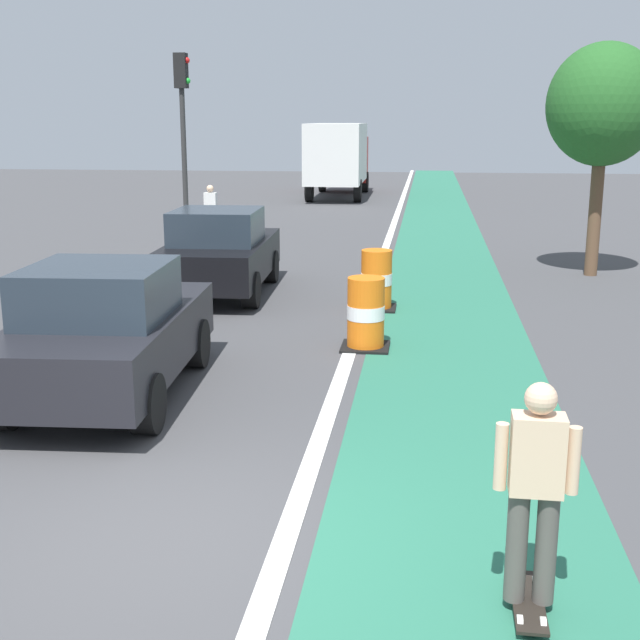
% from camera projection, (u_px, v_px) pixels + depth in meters
% --- Properties ---
extents(ground_plane, '(100.00, 100.00, 0.00)m').
position_uv_depth(ground_plane, '(178.00, 535.00, 6.97)').
color(ground_plane, '#424244').
extents(bike_lane_strip, '(2.50, 80.00, 0.01)m').
position_uv_depth(bike_lane_strip, '(444.00, 278.00, 18.24)').
color(bike_lane_strip, '#286B51').
rests_on(bike_lane_strip, ground).
extents(lane_divider_stripe, '(0.20, 80.00, 0.01)m').
position_uv_depth(lane_divider_stripe, '(376.00, 277.00, 18.42)').
color(lane_divider_stripe, silver).
rests_on(lane_divider_stripe, ground).
extents(skateboarder_on_lane, '(0.57, 0.80, 1.69)m').
position_uv_depth(skateboarder_on_lane, '(535.00, 491.00, 5.70)').
color(skateboarder_on_lane, black).
rests_on(skateboarder_on_lane, ground).
extents(parked_sedan_nearest, '(2.11, 4.20, 1.70)m').
position_uv_depth(parked_sedan_nearest, '(106.00, 332.00, 10.29)').
color(parked_sedan_nearest, black).
rests_on(parked_sedan_nearest, ground).
extents(parked_sedan_second, '(2.06, 4.18, 1.70)m').
position_uv_depth(parked_sedan_second, '(219.00, 253.00, 16.42)').
color(parked_sedan_second, black).
rests_on(parked_sedan_second, ground).
extents(traffic_barrel_front, '(0.73, 0.73, 1.09)m').
position_uv_depth(traffic_barrel_front, '(366.00, 314.00, 12.56)').
color(traffic_barrel_front, orange).
rests_on(traffic_barrel_front, ground).
extents(traffic_barrel_mid, '(0.73, 0.73, 1.09)m').
position_uv_depth(traffic_barrel_mid, '(376.00, 280.00, 15.18)').
color(traffic_barrel_mid, orange).
rests_on(traffic_barrel_mid, ground).
extents(delivery_truck_down_block, '(2.45, 7.63, 3.23)m').
position_uv_depth(delivery_truck_down_block, '(338.00, 155.00, 36.94)').
color(delivery_truck_down_block, silver).
rests_on(delivery_truck_down_block, ground).
extents(traffic_light_corner, '(0.41, 0.32, 5.10)m').
position_uv_depth(traffic_light_corner, '(183.00, 115.00, 22.33)').
color(traffic_light_corner, '#2D2D2D').
rests_on(traffic_light_corner, ground).
extents(pedestrian_crossing, '(0.34, 0.20, 1.61)m').
position_uv_depth(pedestrian_crossing, '(211.00, 212.00, 23.43)').
color(pedestrian_crossing, '#33333D').
rests_on(pedestrian_crossing, ground).
extents(street_tree_sidewalk, '(2.40, 2.40, 5.00)m').
position_uv_depth(street_tree_sidewalk, '(603.00, 106.00, 17.77)').
color(street_tree_sidewalk, brown).
rests_on(street_tree_sidewalk, ground).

